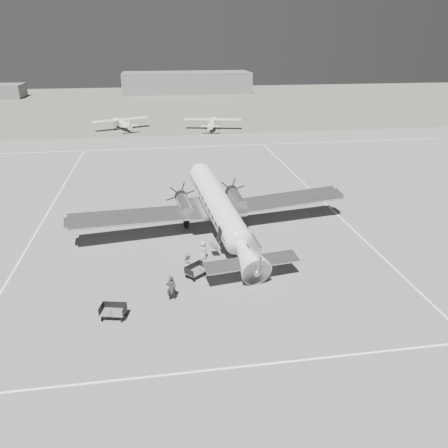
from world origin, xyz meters
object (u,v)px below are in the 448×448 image
at_px(hangar_main, 187,82).
at_px(baggage_cart_far, 113,312).
at_px(ramp_agent, 188,263).
at_px(light_plane_left, 122,124).
at_px(light_plane_right, 212,124).
at_px(passenger, 203,250).
at_px(dc3_airliner, 221,212).
at_px(baggage_cart_near, 196,271).
at_px(ground_crew, 171,288).

bearing_deg(hangar_main, baggage_cart_far, -96.53).
xyz_separation_m(baggage_cart_far, ramp_agent, (5.35, 5.21, 0.39)).
height_order(light_plane_left, light_plane_right, light_plane_right).
relative_size(light_plane_left, baggage_cart_far, 6.72).
relative_size(hangar_main, passenger, 25.69).
bearing_deg(dc3_airliner, light_plane_left, 93.96).
relative_size(light_plane_right, baggage_cart_near, 6.67).
bearing_deg(passenger, baggage_cart_near, -174.46).
relative_size(light_plane_left, ramp_agent, 6.61).
bearing_deg(baggage_cart_far, light_plane_right, 89.52).
distance_m(dc3_airliner, light_plane_left, 55.18).
bearing_deg(light_plane_right, ground_crew, -87.72).
bearing_deg(passenger, light_plane_right, 14.01).
distance_m(dc3_airliner, ground_crew, 11.01).
xyz_separation_m(baggage_cart_near, ground_crew, (-2.03, -2.90, 0.46)).
xyz_separation_m(hangar_main, light_plane_right, (0.02, -65.61, -2.10)).
xyz_separation_m(dc3_airliner, light_plane_left, (-12.01, 53.84, -1.37)).
bearing_deg(light_plane_left, baggage_cart_far, -109.71).
height_order(baggage_cart_far, ramp_agent, ramp_agent).
height_order(light_plane_right, baggage_cart_far, light_plane_right).
xyz_separation_m(hangar_main, ground_crew, (-10.79, -126.50, -2.35)).
relative_size(light_plane_left, baggage_cart_near, 6.61).
relative_size(hangar_main, light_plane_left, 3.65).
bearing_deg(baggage_cart_near, ramp_agent, 91.98).
distance_m(baggage_cart_far, ramp_agent, 7.48).
bearing_deg(ramp_agent, dc3_airliner, -42.03).
xyz_separation_m(dc3_airliner, ground_crew, (-4.92, -9.71, -1.62)).
relative_size(light_plane_right, ramp_agent, 6.67).
height_order(light_plane_left, baggage_cart_far, light_plane_left).
distance_m(light_plane_left, ramp_agent, 60.62).
bearing_deg(ramp_agent, passenger, -45.74).
distance_m(hangar_main, light_plane_right, 65.64).
relative_size(baggage_cart_far, ramp_agent, 0.98).
bearing_deg(hangar_main, light_plane_right, -89.98).
relative_size(ground_crew, ramp_agent, 1.09).
bearing_deg(light_plane_right, light_plane_left, -176.10).
bearing_deg(passenger, ground_crew, 175.45).
xyz_separation_m(baggage_cart_far, ground_crew, (3.87, 1.67, 0.47)).
relative_size(dc3_airliner, baggage_cart_far, 15.76).
distance_m(ramp_agent, passenger, 2.54).
xyz_separation_m(ramp_agent, passenger, (1.38, 2.13, -0.05)).
relative_size(baggage_cart_far, passenger, 1.05).
relative_size(light_plane_left, light_plane_right, 0.99).
bearing_deg(baggage_cart_near, ground_crew, -163.61).
bearing_deg(baggage_cart_near, light_plane_left, 59.91).
relative_size(dc3_airliner, ground_crew, 14.19).
relative_size(hangar_main, baggage_cart_far, 24.57).
xyz_separation_m(baggage_cart_far, passenger, (6.73, 7.34, 0.33)).
height_order(baggage_cart_near, baggage_cart_far, baggage_cart_near).
relative_size(light_plane_right, passenger, 7.10).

